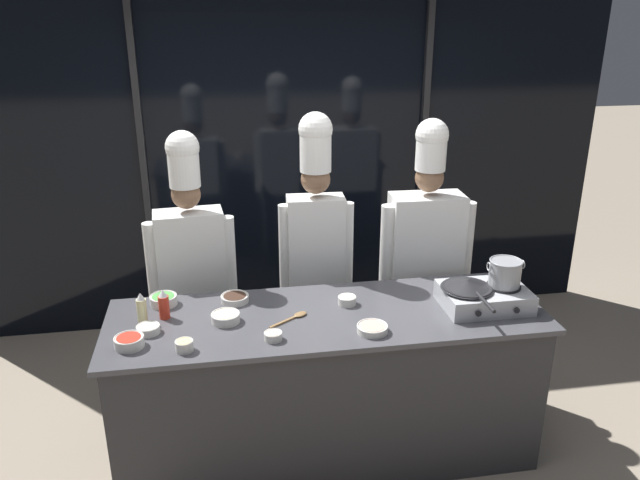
% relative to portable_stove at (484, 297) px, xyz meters
% --- Properties ---
extents(ground_plane, '(24.00, 24.00, 0.00)m').
position_rel_portable_stove_xyz_m(ground_plane, '(-0.90, 0.05, -0.99)').
color(ground_plane, gray).
extents(window_wall_back, '(5.25, 0.09, 2.70)m').
position_rel_portable_stove_xyz_m(window_wall_back, '(-0.90, 1.87, 0.36)').
color(window_wall_back, black).
rests_on(window_wall_back, ground_plane).
extents(demo_counter, '(2.44, 0.78, 0.93)m').
position_rel_portable_stove_xyz_m(demo_counter, '(-0.90, 0.05, -0.53)').
color(demo_counter, '#2D2D30').
rests_on(demo_counter, ground_plane).
extents(portable_stove, '(0.48, 0.36, 0.12)m').
position_rel_portable_stove_xyz_m(portable_stove, '(0.00, 0.00, 0.00)').
color(portable_stove, '#B2B5BA').
rests_on(portable_stove, demo_counter).
extents(frying_pan, '(0.29, 0.51, 0.05)m').
position_rel_portable_stove_xyz_m(frying_pan, '(-0.11, -0.00, 0.09)').
color(frying_pan, '#232326').
rests_on(frying_pan, portable_stove).
extents(stock_pot, '(0.21, 0.18, 0.15)m').
position_rel_portable_stove_xyz_m(stock_pot, '(0.11, 0.00, 0.14)').
color(stock_pot, '#93969B').
rests_on(stock_pot, portable_stove).
extents(squeeze_bottle_chili, '(0.06, 0.06, 0.17)m').
position_rel_portable_stove_xyz_m(squeeze_bottle_chili, '(-1.79, 0.16, 0.02)').
color(squeeze_bottle_chili, red).
rests_on(squeeze_bottle_chili, demo_counter).
extents(squeeze_bottle_oil, '(0.05, 0.05, 0.18)m').
position_rel_portable_stove_xyz_m(squeeze_bottle_oil, '(-1.90, 0.12, 0.03)').
color(squeeze_bottle_oil, beige).
rests_on(squeeze_bottle_oil, demo_counter).
extents(prep_bowl_soy_glaze, '(0.16, 0.16, 0.04)m').
position_rel_portable_stove_xyz_m(prep_bowl_soy_glaze, '(-1.40, 0.30, -0.04)').
color(prep_bowl_soy_glaze, silver).
rests_on(prep_bowl_soy_glaze, demo_counter).
extents(prep_bowl_noodles, '(0.16, 0.16, 0.05)m').
position_rel_portable_stove_xyz_m(prep_bowl_noodles, '(-1.46, 0.06, -0.03)').
color(prep_bowl_noodles, silver).
rests_on(prep_bowl_noodles, demo_counter).
extents(prep_bowl_chili_flakes, '(0.15, 0.15, 0.06)m').
position_rel_portable_stove_xyz_m(prep_bowl_chili_flakes, '(-1.95, -0.13, -0.03)').
color(prep_bowl_chili_flakes, silver).
rests_on(prep_bowl_chili_flakes, demo_counter).
extents(prep_bowl_scallions, '(0.16, 0.16, 0.06)m').
position_rel_portable_stove_xyz_m(prep_bowl_scallions, '(-1.81, 0.32, -0.03)').
color(prep_bowl_scallions, silver).
rests_on(prep_bowl_scallions, demo_counter).
extents(prep_bowl_shrimp, '(0.17, 0.17, 0.04)m').
position_rel_portable_stove_xyz_m(prep_bowl_shrimp, '(-0.70, -0.18, -0.04)').
color(prep_bowl_shrimp, silver).
rests_on(prep_bowl_shrimp, demo_counter).
extents(prep_bowl_ginger, '(0.09, 0.09, 0.06)m').
position_rel_portable_stove_xyz_m(prep_bowl_ginger, '(-1.67, -0.21, -0.03)').
color(prep_bowl_ginger, silver).
rests_on(prep_bowl_ginger, demo_counter).
extents(prep_bowl_bean_sprouts, '(0.12, 0.12, 0.04)m').
position_rel_portable_stove_xyz_m(prep_bowl_bean_sprouts, '(-1.87, 0.00, -0.03)').
color(prep_bowl_bean_sprouts, silver).
rests_on(prep_bowl_bean_sprouts, demo_counter).
extents(prep_bowl_onion, '(0.11, 0.11, 0.05)m').
position_rel_portable_stove_xyz_m(prep_bowl_onion, '(-0.77, 0.15, -0.03)').
color(prep_bowl_onion, silver).
rests_on(prep_bowl_onion, demo_counter).
extents(prep_bowl_chicken, '(0.10, 0.10, 0.04)m').
position_rel_portable_stove_xyz_m(prep_bowl_chicken, '(-1.22, -0.18, -0.03)').
color(prep_bowl_chicken, silver).
rests_on(prep_bowl_chicken, demo_counter).
extents(serving_spoon_slotted, '(0.23, 0.17, 0.02)m').
position_rel_portable_stove_xyz_m(serving_spoon_slotted, '(-1.08, 0.04, -0.05)').
color(serving_spoon_slotted, olive).
rests_on(serving_spoon_slotted, demo_counter).
extents(chef_head, '(0.56, 0.25, 1.86)m').
position_rel_portable_stove_xyz_m(chef_head, '(-1.65, 0.73, 0.07)').
color(chef_head, '#2D3856').
rests_on(chef_head, ground_plane).
extents(chef_sous, '(0.48, 0.21, 1.95)m').
position_rel_portable_stove_xyz_m(chef_sous, '(-0.85, 0.73, 0.17)').
color(chef_sous, '#2D3856').
rests_on(chef_sous, ground_plane).
extents(chef_line, '(0.63, 0.27, 1.89)m').
position_rel_portable_stove_xyz_m(chef_line, '(-0.12, 0.69, 0.07)').
color(chef_line, '#232326').
rests_on(chef_line, ground_plane).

